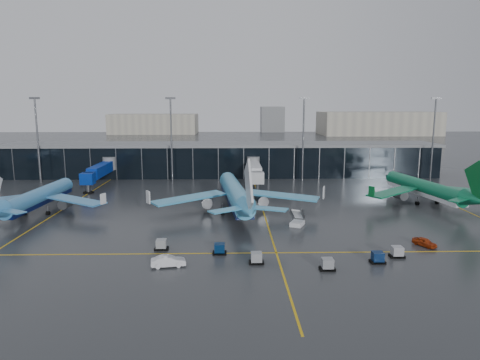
{
  "coord_description": "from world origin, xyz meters",
  "views": [
    {
      "loc": [
        2.72,
        -79.68,
        23.11
      ],
      "look_at": [
        5.0,
        18.0,
        6.0
      ],
      "focal_mm": 32.0,
      "sensor_mm": 36.0,
      "label": 1
    }
  ],
  "objects_px": {
    "airliner_arkefly": "(38,187)",
    "airliner_aer_lingus": "(424,179)",
    "service_van_red": "(425,242)",
    "mobile_airstair": "(297,222)",
    "airliner_klm_near": "(235,182)",
    "baggage_carts": "(288,254)",
    "service_van_white": "(168,261)"
  },
  "relations": [
    {
      "from": "airliner_arkefly",
      "to": "airliner_aer_lingus",
      "type": "relative_size",
      "value": 0.97
    },
    {
      "from": "airliner_arkefly",
      "to": "service_van_red",
      "type": "bearing_deg",
      "value": -15.53
    },
    {
      "from": "mobile_airstair",
      "to": "airliner_arkefly",
      "type": "bearing_deg",
      "value": -166.99
    },
    {
      "from": "airliner_arkefly",
      "to": "airliner_klm_near",
      "type": "distance_m",
      "value": 42.48
    },
    {
      "from": "airliner_aer_lingus",
      "to": "baggage_carts",
      "type": "relative_size",
      "value": 0.98
    },
    {
      "from": "airliner_aer_lingus",
      "to": "baggage_carts",
      "type": "distance_m",
      "value": 53.22
    },
    {
      "from": "baggage_carts",
      "to": "service_van_white",
      "type": "relative_size",
      "value": 7.82
    },
    {
      "from": "airliner_klm_near",
      "to": "service_van_white",
      "type": "bearing_deg",
      "value": -113.53
    },
    {
      "from": "airliner_arkefly",
      "to": "baggage_carts",
      "type": "height_order",
      "value": "airliner_arkefly"
    },
    {
      "from": "mobile_airstair",
      "to": "baggage_carts",
      "type": "bearing_deg",
      "value": -78.5
    },
    {
      "from": "mobile_airstair",
      "to": "service_van_red",
      "type": "bearing_deg",
      "value": -8.95
    },
    {
      "from": "baggage_carts",
      "to": "service_van_red",
      "type": "xyz_separation_m",
      "value": [
        23.57,
        5.59,
        -0.06
      ]
    },
    {
      "from": "airliner_arkefly",
      "to": "baggage_carts",
      "type": "distance_m",
      "value": 58.46
    },
    {
      "from": "airliner_klm_near",
      "to": "mobile_airstair",
      "type": "bearing_deg",
      "value": -49.61
    },
    {
      "from": "mobile_airstair",
      "to": "service_van_red",
      "type": "relative_size",
      "value": 0.93
    },
    {
      "from": "airliner_arkefly",
      "to": "service_van_white",
      "type": "xyz_separation_m",
      "value": [
        32.39,
        -32.26,
        -4.9
      ]
    },
    {
      "from": "airliner_arkefly",
      "to": "airliner_aer_lingus",
      "type": "distance_m",
      "value": 87.97
    },
    {
      "from": "airliner_arkefly",
      "to": "mobile_airstair",
      "type": "distance_m",
      "value": 55.81
    },
    {
      "from": "airliner_arkefly",
      "to": "mobile_airstair",
      "type": "bearing_deg",
      "value": -9.13
    },
    {
      "from": "baggage_carts",
      "to": "mobile_airstair",
      "type": "relative_size",
      "value": 10.21
    },
    {
      "from": "mobile_airstair",
      "to": "service_van_red",
      "type": "distance_m",
      "value": 23.12
    },
    {
      "from": "airliner_klm_near",
      "to": "baggage_carts",
      "type": "height_order",
      "value": "airliner_klm_near"
    },
    {
      "from": "airliner_klm_near",
      "to": "airliner_aer_lingus",
      "type": "bearing_deg",
      "value": 3.44
    },
    {
      "from": "airliner_klm_near",
      "to": "service_van_white",
      "type": "relative_size",
      "value": 8.68
    },
    {
      "from": "airliner_klm_near",
      "to": "service_van_red",
      "type": "relative_size",
      "value": 10.56
    },
    {
      "from": "airliner_arkefly",
      "to": "airliner_aer_lingus",
      "type": "height_order",
      "value": "airliner_aer_lingus"
    },
    {
      "from": "airliner_aer_lingus",
      "to": "mobile_airstair",
      "type": "xyz_separation_m",
      "value": [
        -33.19,
        -18.99,
        -5.11
      ]
    },
    {
      "from": "service_van_white",
      "to": "airliner_arkefly",
      "type": "bearing_deg",
      "value": 35.38
    },
    {
      "from": "airliner_klm_near",
      "to": "airliner_aer_lingus",
      "type": "height_order",
      "value": "airliner_klm_near"
    },
    {
      "from": "baggage_carts",
      "to": "airliner_aer_lingus",
      "type": "bearing_deg",
      "value": 44.91
    },
    {
      "from": "mobile_airstair",
      "to": "service_van_white",
      "type": "bearing_deg",
      "value": -111.7
    },
    {
      "from": "airliner_klm_near",
      "to": "mobile_airstair",
      "type": "height_order",
      "value": "airliner_klm_near"
    }
  ]
}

